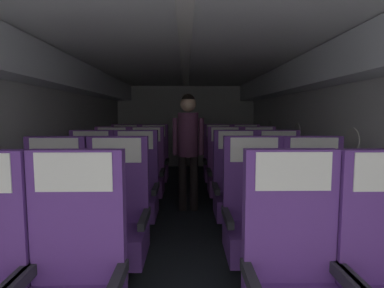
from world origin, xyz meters
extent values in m
cube|color=#23282D|center=(0.00, 3.89, -0.01)|extent=(3.71, 8.18, 0.02)
cube|color=silver|center=(-1.76, 3.89, 1.03)|extent=(0.08, 7.78, 2.06)
cube|color=silver|center=(1.76, 3.89, 1.03)|extent=(0.08, 7.78, 2.06)
cube|color=silver|center=(0.00, 3.89, 2.06)|extent=(3.59, 7.78, 0.06)
cube|color=silver|center=(0.00, 7.80, 1.03)|extent=(3.59, 0.06, 2.06)
cube|color=silver|center=(-1.53, 3.89, 1.84)|extent=(0.37, 7.47, 0.36)
cube|color=silver|center=(1.53, 3.89, 1.84)|extent=(0.37, 7.47, 0.36)
cube|color=white|center=(0.00, 3.89, 2.02)|extent=(0.12, 7.00, 0.02)
cylinder|color=white|center=(1.71, 3.11, 1.07)|extent=(0.01, 0.26, 0.26)
cylinder|color=white|center=(1.71, 4.67, 1.07)|extent=(0.01, 0.26, 0.26)
cylinder|color=white|center=(1.71, 6.23, 1.07)|extent=(0.01, 0.26, 0.26)
cube|color=#5B3384|center=(-0.56, 1.59, 0.81)|extent=(0.49, 0.09, 0.71)
cube|color=#28282D|center=(-0.33, 1.40, 0.54)|extent=(0.05, 0.40, 0.06)
cube|color=#28282D|center=(-0.80, 1.40, 0.54)|extent=(0.05, 0.40, 0.06)
cube|color=silver|center=(-0.56, 1.55, 1.05)|extent=(0.39, 0.01, 0.20)
cube|color=#5B3384|center=(1.05, 1.57, 0.81)|extent=(0.49, 0.09, 0.71)
cube|color=#28282D|center=(0.81, 1.37, 0.54)|extent=(0.05, 0.40, 0.06)
cube|color=#5B3384|center=(0.56, 1.59, 0.81)|extent=(0.49, 0.09, 0.71)
cube|color=#28282D|center=(0.79, 1.40, 0.54)|extent=(0.05, 0.40, 0.06)
cube|color=#28282D|center=(0.32, 1.40, 0.54)|extent=(0.05, 0.40, 0.06)
cube|color=silver|center=(0.56, 1.55, 1.05)|extent=(0.39, 0.01, 0.20)
cube|color=#38383D|center=(-1.06, 2.33, 0.11)|extent=(0.18, 0.17, 0.22)
cube|color=#5B3384|center=(-1.06, 2.33, 0.34)|extent=(0.49, 0.48, 0.22)
cube|color=#5B3384|center=(-1.06, 2.53, 0.81)|extent=(0.49, 0.09, 0.71)
cube|color=#28282D|center=(-0.82, 2.33, 0.54)|extent=(0.05, 0.40, 0.06)
cube|color=#28282D|center=(-1.29, 2.33, 0.54)|extent=(0.05, 0.40, 0.06)
cube|color=silver|center=(-1.06, 2.48, 1.05)|extent=(0.39, 0.01, 0.20)
cube|color=#38383D|center=(-0.55, 2.32, 0.11)|extent=(0.18, 0.17, 0.22)
cube|color=#5B3384|center=(-0.55, 2.32, 0.34)|extent=(0.49, 0.48, 0.22)
cube|color=#5B3384|center=(-0.55, 2.52, 0.81)|extent=(0.49, 0.09, 0.71)
cube|color=#28282D|center=(-0.32, 2.32, 0.54)|extent=(0.05, 0.40, 0.06)
cube|color=#28282D|center=(-0.78, 2.32, 0.54)|extent=(0.05, 0.40, 0.06)
cube|color=silver|center=(-0.55, 2.47, 1.05)|extent=(0.39, 0.01, 0.20)
cube|color=#38383D|center=(1.05, 2.32, 0.11)|extent=(0.18, 0.17, 0.22)
cube|color=#5B3384|center=(1.05, 2.32, 0.34)|extent=(0.49, 0.48, 0.22)
cube|color=#5B3384|center=(1.05, 2.52, 0.81)|extent=(0.49, 0.09, 0.71)
cube|color=#28282D|center=(1.28, 2.32, 0.54)|extent=(0.05, 0.40, 0.06)
cube|color=#28282D|center=(0.81, 2.32, 0.54)|extent=(0.05, 0.40, 0.06)
cube|color=silver|center=(1.05, 2.47, 1.05)|extent=(0.39, 0.01, 0.20)
cube|color=#38383D|center=(0.56, 2.34, 0.11)|extent=(0.18, 0.17, 0.22)
cube|color=#5B3384|center=(0.56, 2.34, 0.34)|extent=(0.49, 0.48, 0.22)
cube|color=#5B3384|center=(0.56, 2.54, 0.81)|extent=(0.49, 0.09, 0.71)
cube|color=#28282D|center=(0.80, 2.34, 0.54)|extent=(0.05, 0.40, 0.06)
cube|color=#28282D|center=(0.33, 2.34, 0.54)|extent=(0.05, 0.40, 0.06)
cube|color=silver|center=(0.56, 2.49, 1.05)|extent=(0.39, 0.01, 0.20)
cube|color=#38383D|center=(-1.06, 3.28, 0.11)|extent=(0.18, 0.17, 0.22)
cube|color=#5B3384|center=(-1.06, 3.28, 0.34)|extent=(0.49, 0.48, 0.22)
cube|color=#5B3384|center=(-1.06, 3.48, 0.81)|extent=(0.49, 0.09, 0.71)
cube|color=#28282D|center=(-0.82, 3.28, 0.54)|extent=(0.05, 0.40, 0.06)
cube|color=#28282D|center=(-1.29, 3.28, 0.54)|extent=(0.05, 0.40, 0.06)
cube|color=silver|center=(-1.06, 3.43, 1.05)|extent=(0.39, 0.01, 0.20)
cube|color=#38383D|center=(-0.56, 3.27, 0.11)|extent=(0.18, 0.17, 0.22)
cube|color=#5B3384|center=(-0.56, 3.27, 0.34)|extent=(0.49, 0.48, 0.22)
cube|color=#5B3384|center=(-0.56, 3.47, 0.81)|extent=(0.49, 0.09, 0.71)
cube|color=#28282D|center=(-0.33, 3.27, 0.54)|extent=(0.05, 0.40, 0.06)
cube|color=#28282D|center=(-0.79, 3.27, 0.54)|extent=(0.05, 0.40, 0.06)
cube|color=silver|center=(-0.56, 3.42, 1.05)|extent=(0.39, 0.01, 0.20)
cube|color=#38383D|center=(1.05, 3.28, 0.11)|extent=(0.18, 0.17, 0.22)
cube|color=#5B3384|center=(1.05, 3.28, 0.34)|extent=(0.49, 0.48, 0.22)
cube|color=#5B3384|center=(1.05, 3.48, 0.81)|extent=(0.49, 0.09, 0.71)
cube|color=#28282D|center=(1.28, 3.28, 0.54)|extent=(0.05, 0.40, 0.06)
cube|color=#28282D|center=(0.82, 3.28, 0.54)|extent=(0.05, 0.40, 0.06)
cube|color=silver|center=(1.05, 3.43, 1.05)|extent=(0.39, 0.01, 0.20)
cube|color=#38383D|center=(0.56, 3.28, 0.11)|extent=(0.18, 0.17, 0.22)
cube|color=#5B3384|center=(0.56, 3.28, 0.34)|extent=(0.49, 0.48, 0.22)
cube|color=#5B3384|center=(0.56, 3.48, 0.81)|extent=(0.49, 0.09, 0.71)
cube|color=#28282D|center=(0.80, 3.28, 0.54)|extent=(0.05, 0.40, 0.06)
cube|color=#28282D|center=(0.33, 3.28, 0.54)|extent=(0.05, 0.40, 0.06)
cube|color=silver|center=(0.56, 3.43, 1.05)|extent=(0.39, 0.01, 0.20)
cube|color=#38383D|center=(-1.05, 4.21, 0.11)|extent=(0.18, 0.17, 0.22)
cube|color=#753D8E|center=(-1.05, 4.21, 0.34)|extent=(0.49, 0.48, 0.22)
cube|color=#753D8E|center=(-1.05, 4.41, 0.81)|extent=(0.49, 0.09, 0.71)
cube|color=#28282D|center=(-0.81, 4.21, 0.54)|extent=(0.05, 0.40, 0.06)
cube|color=#28282D|center=(-1.28, 4.21, 0.54)|extent=(0.05, 0.40, 0.06)
cube|color=silver|center=(-1.05, 4.36, 1.05)|extent=(0.39, 0.01, 0.20)
cube|color=#38383D|center=(-0.56, 4.21, 0.11)|extent=(0.18, 0.17, 0.22)
cube|color=#753D8E|center=(-0.56, 4.21, 0.34)|extent=(0.49, 0.48, 0.22)
cube|color=#753D8E|center=(-0.56, 4.41, 0.81)|extent=(0.49, 0.09, 0.71)
cube|color=#28282D|center=(-0.32, 4.21, 0.54)|extent=(0.05, 0.40, 0.06)
cube|color=#28282D|center=(-0.79, 4.21, 0.54)|extent=(0.05, 0.40, 0.06)
cube|color=silver|center=(-0.56, 4.36, 1.05)|extent=(0.39, 0.01, 0.20)
cube|color=#38383D|center=(1.05, 4.21, 0.11)|extent=(0.18, 0.17, 0.22)
cube|color=#753D8E|center=(1.05, 4.21, 0.34)|extent=(0.49, 0.48, 0.22)
cube|color=#753D8E|center=(1.05, 4.40, 0.81)|extent=(0.49, 0.09, 0.71)
cube|color=#28282D|center=(1.28, 4.21, 0.54)|extent=(0.05, 0.40, 0.06)
cube|color=#28282D|center=(0.81, 4.21, 0.54)|extent=(0.05, 0.40, 0.06)
cube|color=silver|center=(1.05, 4.36, 1.05)|extent=(0.39, 0.01, 0.20)
cube|color=#38383D|center=(0.56, 4.23, 0.11)|extent=(0.18, 0.17, 0.22)
cube|color=#753D8E|center=(0.56, 4.23, 0.34)|extent=(0.49, 0.48, 0.22)
cube|color=#753D8E|center=(0.56, 4.43, 0.81)|extent=(0.49, 0.09, 0.71)
cube|color=#28282D|center=(0.80, 4.23, 0.54)|extent=(0.05, 0.40, 0.06)
cube|color=#28282D|center=(0.33, 4.23, 0.54)|extent=(0.05, 0.40, 0.06)
cube|color=silver|center=(0.56, 4.38, 1.05)|extent=(0.39, 0.01, 0.20)
cube|color=#38383D|center=(-1.05, 5.17, 0.11)|extent=(0.18, 0.17, 0.22)
cube|color=#753D8E|center=(-1.05, 5.17, 0.34)|extent=(0.49, 0.48, 0.22)
cube|color=#753D8E|center=(-1.05, 5.37, 0.81)|extent=(0.49, 0.09, 0.71)
cube|color=#28282D|center=(-0.81, 5.17, 0.54)|extent=(0.05, 0.40, 0.06)
cube|color=#28282D|center=(-1.28, 5.17, 0.54)|extent=(0.05, 0.40, 0.06)
cube|color=silver|center=(-1.05, 5.32, 1.05)|extent=(0.39, 0.01, 0.20)
cube|color=#38383D|center=(-0.56, 5.17, 0.11)|extent=(0.18, 0.17, 0.22)
cube|color=#753D8E|center=(-0.56, 5.17, 0.34)|extent=(0.49, 0.48, 0.22)
cube|color=#753D8E|center=(-0.56, 5.37, 0.81)|extent=(0.49, 0.09, 0.71)
cube|color=#28282D|center=(-0.32, 5.17, 0.54)|extent=(0.05, 0.40, 0.06)
cube|color=#28282D|center=(-0.79, 5.17, 0.54)|extent=(0.05, 0.40, 0.06)
cube|color=silver|center=(-0.56, 5.32, 1.05)|extent=(0.39, 0.01, 0.20)
cube|color=#38383D|center=(1.04, 5.16, 0.11)|extent=(0.18, 0.17, 0.22)
cube|color=#753D8E|center=(1.04, 5.16, 0.34)|extent=(0.49, 0.48, 0.22)
cube|color=#753D8E|center=(1.04, 5.36, 0.81)|extent=(0.49, 0.09, 0.71)
cube|color=#28282D|center=(1.28, 5.16, 0.54)|extent=(0.05, 0.40, 0.06)
cube|color=#28282D|center=(0.81, 5.16, 0.54)|extent=(0.05, 0.40, 0.06)
cube|color=silver|center=(1.04, 5.31, 1.05)|extent=(0.39, 0.01, 0.20)
cube|color=#38383D|center=(0.56, 5.15, 0.11)|extent=(0.18, 0.17, 0.22)
cube|color=#753D8E|center=(0.56, 5.15, 0.34)|extent=(0.49, 0.48, 0.22)
cube|color=#753D8E|center=(0.56, 5.35, 0.81)|extent=(0.49, 0.09, 0.71)
cube|color=#28282D|center=(0.79, 5.15, 0.54)|extent=(0.05, 0.40, 0.06)
cube|color=#28282D|center=(0.33, 5.15, 0.54)|extent=(0.05, 0.40, 0.06)
cube|color=silver|center=(0.56, 5.30, 1.05)|extent=(0.39, 0.01, 0.20)
cylinder|color=black|center=(-0.05, 4.20, 0.38)|extent=(0.11, 0.11, 0.76)
cylinder|color=black|center=(0.11, 4.20, 0.38)|extent=(0.11, 0.11, 0.76)
cylinder|color=#5B2D4C|center=(0.03, 4.20, 1.06)|extent=(0.28, 0.28, 0.60)
cylinder|color=#5B2D4C|center=(-0.15, 4.20, 1.03)|extent=(0.07, 0.07, 0.51)
cylinder|color=#5B2D4C|center=(0.21, 4.20, 1.03)|extent=(0.07, 0.07, 0.51)
sphere|color=tan|center=(0.03, 4.20, 1.48)|extent=(0.22, 0.22, 0.22)
sphere|color=black|center=(0.03, 4.20, 1.52)|extent=(0.18, 0.18, 0.18)
camera|label=1|loc=(0.01, 0.02, 1.34)|focal=28.63mm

